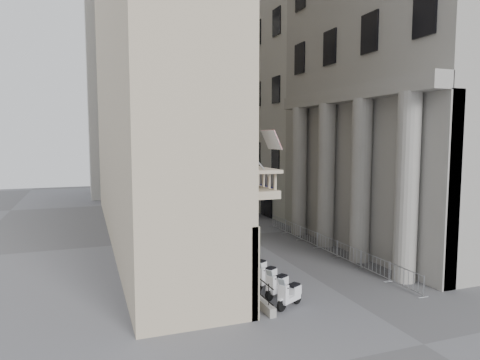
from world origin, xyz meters
The scene contains 32 objects.
ground centered at (0.00, 0.00, 0.00)m, with size 120.00×120.00×0.00m, color #4E4E50.
left_building centered at (-7.50, 22.00, 17.00)m, with size 5.00×36.00×34.00m, color #BDAC91.
right_building_far centered at (7.50, 32.00, 22.00)m, with size 5.00×20.00×44.00m, color #B4B3AA.
far_building centered at (0.00, 48.00, 15.00)m, with size 22.00×10.00×30.00m, color #B4B3AA.
iron_fence centered at (-4.30, 18.00, 0.00)m, with size 0.30×28.00×1.40m, color black, non-canonical shape.
blue_awning centered at (4.15, 26.00, 0.00)m, with size 1.60×3.00×3.00m, color navy, non-canonical shape.
flag centered at (-4.00, 5.00, 0.00)m, with size 1.00×1.40×8.20m, color #9E0C11, non-canonical shape.
scooter_0 centered at (-3.10, 4.84, 0.00)m, with size 0.56×1.40×1.50m, color white, non-canonical shape.
scooter_1 centered at (-3.10, 6.16, 0.00)m, with size 0.56×1.40×1.50m, color white, non-canonical shape.
scooter_2 centered at (-3.10, 7.48, 0.00)m, with size 0.56×1.40×1.50m, color white, non-canonical shape.
scooter_3 centered at (-3.10, 8.80, 0.00)m, with size 0.56×1.40×1.50m, color white, non-canonical shape.
scooter_4 centered at (-3.10, 10.13, 0.00)m, with size 0.56×1.40×1.50m, color white, non-canonical shape.
scooter_5 centered at (-3.10, 11.45, 0.00)m, with size 0.56×1.40×1.50m, color white, non-canonical shape.
scooter_6 centered at (-3.10, 12.77, 0.00)m, with size 0.56×1.40×1.50m, color white, non-canonical shape.
scooter_7 centered at (-3.10, 14.09, 0.00)m, with size 0.56×1.40×1.50m, color white, non-canonical shape.
scooter_8 centered at (-3.10, 15.41, 0.00)m, with size 0.56×1.40×1.50m, color white, non-canonical shape.
scooter_9 centered at (-3.10, 16.73, 0.00)m, with size 0.56×1.40×1.50m, color white, non-canonical shape.
scooter_10 centered at (-3.10, 18.05, 0.00)m, with size 0.56×1.40×1.50m, color white, non-canonical shape.
scooter_11 centered at (-3.10, 19.37, 0.00)m, with size 0.56×1.40×1.50m, color white, non-canonical shape.
barrier_0 centered at (3.41, 4.87, 0.00)m, with size 0.60×2.40×1.10m, color #ADB0B5, non-canonical shape.
barrier_1 centered at (3.41, 7.37, 0.00)m, with size 0.60×2.40×1.10m, color #ADB0B5, non-canonical shape.
barrier_2 centered at (3.41, 9.87, 0.00)m, with size 0.60×2.40×1.10m, color #ADB0B5, non-canonical shape.
barrier_3 centered at (3.41, 12.37, 0.00)m, with size 0.60×2.40×1.10m, color #ADB0B5, non-canonical shape.
barrier_4 centered at (3.41, 14.87, 0.00)m, with size 0.60×2.40×1.10m, color #ADB0B5, non-canonical shape.
barrier_5 centered at (3.41, 17.37, 0.00)m, with size 0.60×2.40×1.10m, color #ADB0B5, non-canonical shape.
barrier_6 centered at (3.41, 19.87, 0.00)m, with size 0.60×2.40×1.10m, color #ADB0B5, non-canonical shape.
security_tent centered at (-2.16, 28.92, 2.61)m, with size 3.84×3.84×3.12m.
street_lamp centered at (-2.26, 27.51, 5.02)m, with size 2.56×1.26×8.40m.
info_kiosk centered at (-3.08, 23.55, 0.81)m, with size 0.30×0.77×1.59m.
pedestrian_a centered at (-1.20, 30.59, 0.96)m, with size 0.70×0.46×1.92m, color #0D1837.
pedestrian_b centered at (2.93, 29.02, 0.93)m, with size 0.91×0.71×1.86m, color black.
pedestrian_c centered at (-1.93, 27.77, 0.81)m, with size 0.80×0.52×1.63m, color black.
Camera 1 is at (-11.59, -11.93, 7.61)m, focal length 32.00 mm.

